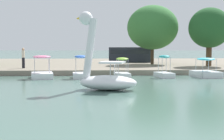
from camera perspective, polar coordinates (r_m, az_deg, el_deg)
shore_bank_far at (r=36.16m, az=-0.79°, el=1.14°), size 110.46×26.28×0.40m
swan_boat at (r=15.03m, az=-1.41°, el=-0.63°), size 3.18×2.22×3.87m
pedal_boat_cyan at (r=22.86m, az=17.12°, el=-0.21°), size 1.74×2.50×1.39m
pedal_boat_teal at (r=21.89m, az=9.73°, el=-0.27°), size 1.23×1.91×1.57m
pedal_boat_lime at (r=21.46m, az=1.93°, el=-0.24°), size 1.11×1.77×1.41m
pedal_boat_blue at (r=21.08m, az=-5.81°, el=-0.39°), size 1.25×1.93×1.58m
pedal_boat_pink at (r=21.48m, az=-12.96°, el=-0.33°), size 1.81×2.49×1.58m
tree_broadleaf_right at (r=30.09m, az=17.77°, el=7.49°), size 4.39×4.45×5.45m
tree_broadleaf_left at (r=32.19m, az=7.60°, el=7.88°), size 7.14×7.14×6.11m
person_on_path at (r=26.44m, az=-16.26°, el=2.25°), size 0.25×0.24×1.70m
parked_van at (r=36.43m, az=3.45°, el=2.98°), size 5.18×2.77×1.78m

